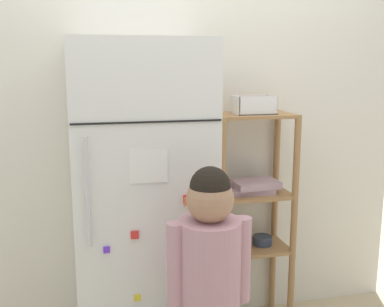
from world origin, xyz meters
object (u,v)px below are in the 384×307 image
(refrigerator, at_px, (142,205))
(fruit_bin, at_px, (254,106))
(child_standing, at_px, (209,269))
(pantry_shelf_unit, at_px, (251,205))

(refrigerator, xyz_separation_m, fruit_bin, (0.63, 0.12, 0.47))
(refrigerator, distance_m, child_standing, 0.56)
(child_standing, height_order, fruit_bin, fruit_bin)
(pantry_shelf_unit, bearing_deg, refrigerator, -168.63)
(refrigerator, xyz_separation_m, child_standing, (0.21, -0.50, -0.14))
(pantry_shelf_unit, height_order, fruit_bin, fruit_bin)
(child_standing, xyz_separation_m, fruit_bin, (0.42, 0.62, 0.61))
(fruit_bin, bearing_deg, refrigerator, -169.63)
(refrigerator, distance_m, pantry_shelf_unit, 0.64)
(refrigerator, distance_m, fruit_bin, 0.79)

